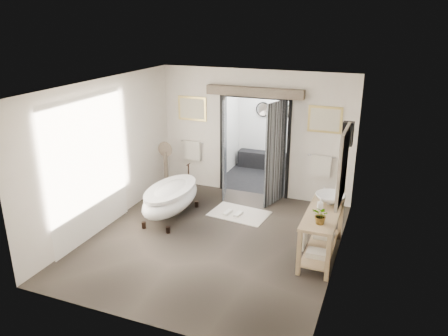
# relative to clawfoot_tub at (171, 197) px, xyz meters

# --- Properties ---
(ground_plane) EXTENTS (5.00, 5.00, 0.00)m
(ground_plane) POSITION_rel_clawfoot_tub_xyz_m (1.19, -0.62, -0.44)
(ground_plane) COLOR #4D433A
(room_shell) EXTENTS (4.52, 5.02, 2.91)m
(room_shell) POSITION_rel_clawfoot_tub_xyz_m (1.15, -0.74, 1.42)
(room_shell) COLOR silver
(room_shell) RESTS_ON ground_plane
(shower_room) EXTENTS (2.22, 2.01, 2.51)m
(shower_room) POSITION_rel_clawfoot_tub_xyz_m (1.19, 3.37, 0.46)
(shower_room) COLOR black
(shower_room) RESTS_ON ground_plane
(back_wall_dressing) EXTENTS (3.82, 0.79, 2.52)m
(back_wall_dressing) POSITION_rel_clawfoot_tub_xyz_m (1.19, 1.70, 1.12)
(back_wall_dressing) COLOR black
(back_wall_dressing) RESTS_ON ground_plane
(clawfoot_tub) EXTENTS (0.83, 1.85, 0.90)m
(clawfoot_tub) POSITION_rel_clawfoot_tub_xyz_m (0.00, 0.00, 0.00)
(clawfoot_tub) COLOR black
(clawfoot_tub) RESTS_ON ground_plane
(vanity) EXTENTS (0.57, 1.60, 0.85)m
(vanity) POSITION_rel_clawfoot_tub_xyz_m (3.14, -0.42, 0.06)
(vanity) COLOR tan
(vanity) RESTS_ON ground_plane
(pedestal_mirror) EXTENTS (0.36, 0.24, 1.23)m
(pedestal_mirror) POSITION_rel_clawfoot_tub_xyz_m (-0.77, 1.21, 0.09)
(pedestal_mirror) COLOR #6D614D
(pedestal_mirror) RESTS_ON ground_plane
(rug) EXTENTS (1.28, 0.92, 0.01)m
(rug) POSITION_rel_clawfoot_tub_xyz_m (1.27, 0.65, -0.43)
(rug) COLOR beige
(rug) RESTS_ON ground_plane
(slippers) EXTENTS (0.39, 0.28, 0.05)m
(slippers) POSITION_rel_clawfoot_tub_xyz_m (1.16, 0.56, -0.40)
(slippers) COLOR silver
(slippers) RESTS_ON rug
(basin) EXTENTS (0.56, 0.56, 0.18)m
(basin) POSITION_rel_clawfoot_tub_xyz_m (3.22, -0.04, 0.50)
(basin) COLOR white
(basin) RESTS_ON vanity
(plant) EXTENTS (0.34, 0.33, 0.30)m
(plant) POSITION_rel_clawfoot_tub_xyz_m (3.20, -0.90, 0.56)
(plant) COLOR gray
(plant) RESTS_ON vanity
(soap_bottle_a) EXTENTS (0.11, 0.11, 0.19)m
(soap_bottle_a) POSITION_rel_clawfoot_tub_xyz_m (3.09, -0.34, 0.50)
(soap_bottle_a) COLOR gray
(soap_bottle_a) RESTS_ON vanity
(soap_bottle_b) EXTENTS (0.17, 0.17, 0.16)m
(soap_bottle_b) POSITION_rel_clawfoot_tub_xyz_m (3.06, 0.28, 0.49)
(soap_bottle_b) COLOR gray
(soap_bottle_b) RESTS_ON vanity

